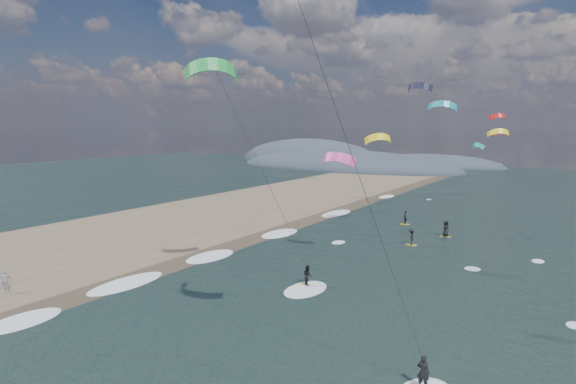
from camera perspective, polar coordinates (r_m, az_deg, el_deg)
The scene contains 10 objects.
ground at distance 26.77m, azimuth -12.88°, elevation -18.32°, with size 260.00×260.00×0.00m, color black.
sand_strip at distance 50.59m, azimuth -23.95°, elevation -6.16°, with size 26.00×240.00×0.00m, color brown.
wet_sand_strip at distance 41.34m, azimuth -14.64°, elevation -8.81°, with size 3.00×240.00×0.00m, color #382D23.
coastal_hills at distance 139.63m, azimuth 6.22°, elevation 3.13°, with size 80.00×41.00×15.00m.
kitesurfer_near_a at distance 17.93m, azimuth 2.69°, elevation 17.05°, with size 7.60×8.39×19.38m.
kitesurfer_near_b at distance 32.02m, azimuth -4.87°, elevation 5.50°, with size 6.76×9.02×16.40m.
far_kitesurfers at distance 52.39m, azimuth 15.66°, elevation -4.35°, with size 6.85×10.22×1.72m.
bg_kite_field at distance 75.65m, azimuth 19.58°, elevation 7.61°, with size 11.63×75.36×10.17m.
shoreline_surf at distance 43.76m, azimuth -8.95°, elevation -7.71°, with size 2.40×79.40×0.11m.
beach_walker at distance 40.07m, azimuth -30.58°, elevation -9.05°, with size 0.93×0.39×1.58m, color silver.
Camera 1 is at (17.41, -16.56, 11.79)m, focal length 30.00 mm.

